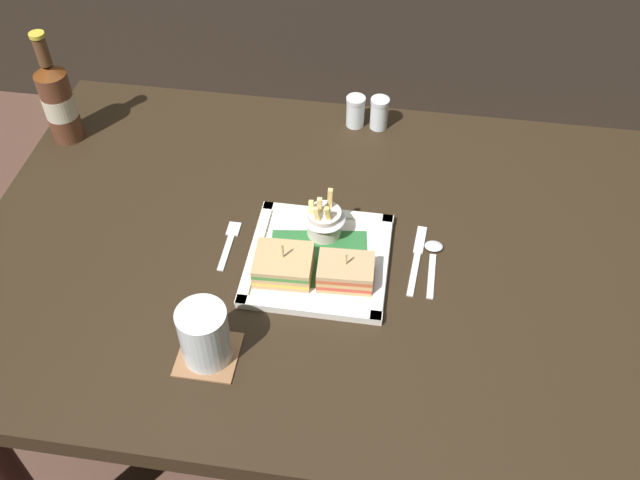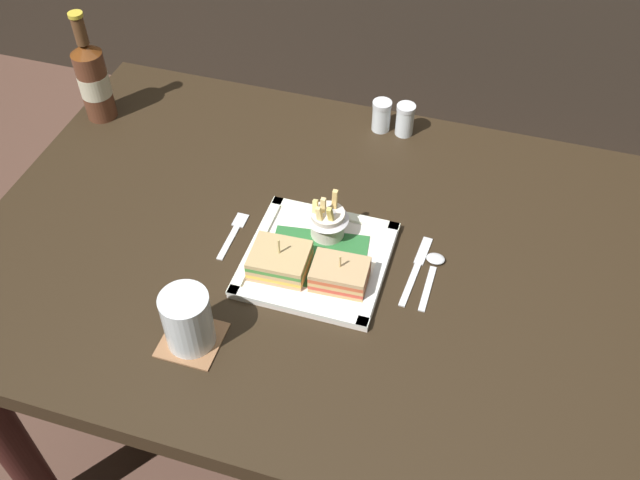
% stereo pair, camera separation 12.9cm
% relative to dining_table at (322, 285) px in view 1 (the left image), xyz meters
% --- Properties ---
extents(ground_plane, '(6.00, 6.00, 0.00)m').
position_rel_dining_table_xyz_m(ground_plane, '(0.00, 0.00, -0.64)').
color(ground_plane, brown).
extents(dining_table, '(1.33, 0.91, 0.75)m').
position_rel_dining_table_xyz_m(dining_table, '(0.00, 0.00, 0.00)').
color(dining_table, black).
rests_on(dining_table, ground_plane).
extents(square_plate, '(0.26, 0.26, 0.02)m').
position_rel_dining_table_xyz_m(square_plate, '(-0.00, -0.04, 0.12)').
color(square_plate, white).
rests_on(square_plate, dining_table).
extents(sandwich_half_left, '(0.11, 0.09, 0.07)m').
position_rel_dining_table_xyz_m(sandwich_half_left, '(-0.06, -0.08, 0.14)').
color(sandwich_half_left, tan).
rests_on(sandwich_half_left, square_plate).
extents(sandwich_half_right, '(0.10, 0.08, 0.07)m').
position_rel_dining_table_xyz_m(sandwich_half_right, '(0.05, -0.08, 0.14)').
color(sandwich_half_right, tan).
rests_on(sandwich_half_right, square_plate).
extents(fries_cup, '(0.08, 0.08, 0.10)m').
position_rel_dining_table_xyz_m(fries_cup, '(0.00, 0.03, 0.16)').
color(fries_cup, silver).
rests_on(fries_cup, square_plate).
extents(beer_bottle, '(0.07, 0.07, 0.26)m').
position_rel_dining_table_xyz_m(beer_bottle, '(-0.60, 0.25, 0.21)').
color(beer_bottle, brown).
rests_on(beer_bottle, dining_table).
extents(drink_coaster, '(0.10, 0.10, 0.00)m').
position_rel_dining_table_xyz_m(drink_coaster, '(-0.15, -0.27, 0.11)').
color(drink_coaster, '#966642').
rests_on(drink_coaster, dining_table).
extents(water_glass, '(0.08, 0.08, 0.11)m').
position_rel_dining_table_xyz_m(water_glass, '(-0.15, -0.27, 0.16)').
color(water_glass, silver).
rests_on(water_glass, dining_table).
extents(fork, '(0.02, 0.13, 0.00)m').
position_rel_dining_table_xyz_m(fork, '(-0.18, -0.01, 0.11)').
color(fork, silver).
rests_on(fork, dining_table).
extents(knife, '(0.03, 0.18, 0.00)m').
position_rel_dining_table_xyz_m(knife, '(0.18, 0.00, 0.11)').
color(knife, silver).
rests_on(knife, dining_table).
extents(spoon, '(0.04, 0.14, 0.01)m').
position_rel_dining_table_xyz_m(spoon, '(0.21, 0.01, 0.12)').
color(spoon, silver).
rests_on(spoon, dining_table).
extents(salt_shaker, '(0.04, 0.04, 0.07)m').
position_rel_dining_table_xyz_m(salt_shaker, '(0.02, 0.38, 0.14)').
color(salt_shaker, silver).
rests_on(salt_shaker, dining_table).
extents(pepper_shaker, '(0.04, 0.04, 0.07)m').
position_rel_dining_table_xyz_m(pepper_shaker, '(0.07, 0.38, 0.15)').
color(pepper_shaker, silver).
rests_on(pepper_shaker, dining_table).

